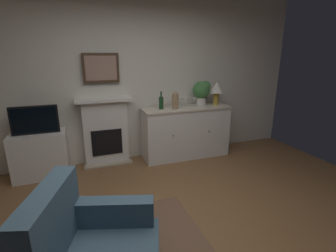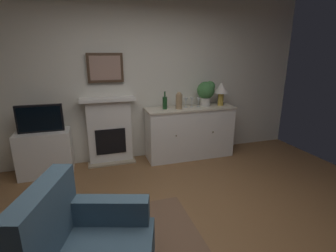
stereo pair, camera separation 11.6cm
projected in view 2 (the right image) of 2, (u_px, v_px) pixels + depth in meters
ground_plane at (184, 239)px, 2.56m from camera, size 5.97×4.44×0.10m
wall_rear at (138, 79)px, 4.17m from camera, size 5.97×0.06×2.74m
fireplace_unit at (110, 131)px, 4.13m from camera, size 0.87×0.30×1.10m
framed_picture at (105, 68)px, 3.89m from camera, size 0.55×0.04×0.45m
sideboard_cabinet at (190, 132)px, 4.38m from camera, size 1.53×0.49×0.89m
table_lamp at (221, 90)px, 4.34m from camera, size 0.26×0.26×0.40m
wine_bottle at (165, 103)px, 4.11m from camera, size 0.08×0.08×0.29m
wine_glass_left at (186, 100)px, 4.23m from camera, size 0.07×0.07×0.16m
wine_glass_center at (192, 100)px, 4.25m from camera, size 0.07×0.07×0.16m
wine_glass_right at (198, 100)px, 4.26m from camera, size 0.07×0.07×0.16m
vase_decorative at (179, 100)px, 4.11m from camera, size 0.11×0.11×0.28m
tv_cabinet at (45, 153)px, 3.76m from camera, size 0.75×0.42×0.68m
tv_set at (40, 119)px, 3.59m from camera, size 0.62×0.07×0.40m
potted_plant_small at (206, 91)px, 4.32m from camera, size 0.30×0.30×0.43m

